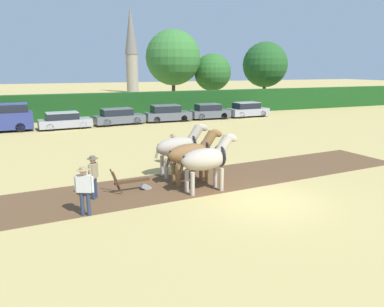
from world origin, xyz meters
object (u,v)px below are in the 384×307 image
object	(u,v)px
parked_car_center_left	(119,117)
parked_car_right	(247,110)
church_spire	(131,48)
parked_car_center	(167,114)
tree_center_left	(173,58)
draft_horse_lead_right	(192,153)
draft_horse_lead_left	(207,159)
draft_horse_trail_left	(180,146)
plow	(135,184)
farmer_at_plow	(93,174)
tree_center	(212,72)
farmer_onlooker_left	(84,187)
parked_car_left	(64,121)
tree_center_right	(265,65)
parked_car_center_right	(209,112)
farmer_beside_team	(173,147)

from	to	relation	value
parked_car_center_left	parked_car_right	world-z (taller)	parked_car_right
church_spire	parked_car_center	bearing A→B (deg)	-99.05
tree_center_left	draft_horse_lead_right	xyz separation A→B (m)	(-9.91, -30.77, -4.94)
draft_horse_lead_left	parked_car_center_left	world-z (taller)	draft_horse_lead_left
draft_horse_trail_left	parked_car_right	size ratio (longest dim) A/B	0.67
parked_car_center_left	parked_car_center	xyz separation A→B (m)	(4.76, 0.36, 0.04)
plow	farmer_at_plow	xyz separation A→B (m)	(-1.73, -0.30, 0.70)
tree_center	parked_car_center_left	world-z (taller)	tree_center
parked_car_center_left	church_spire	bearing A→B (deg)	68.52
tree_center	farmer_onlooker_left	world-z (taller)	tree_center
tree_center	parked_car_left	distance (m)	23.13
parked_car_center	farmer_onlooker_left	bearing A→B (deg)	-114.50
tree_center_right	draft_horse_trail_left	world-z (taller)	tree_center_right
farmer_onlooker_left	parked_car_left	distance (m)	20.41
church_spire	farmer_at_plow	bearing A→B (deg)	-104.64
tree_center_right	parked_car_center_right	size ratio (longest dim) A/B	2.13
farmer_onlooker_left	church_spire	bearing A→B (deg)	10.88
farmer_onlooker_left	parked_car_center_right	xyz separation A→B (m)	(14.60, 21.38, -0.31)
draft_horse_lead_right	parked_car_right	world-z (taller)	draft_horse_lead_right
draft_horse_lead_left	draft_horse_trail_left	distance (m)	2.68
plow	farmer_onlooker_left	size ratio (longest dim) A/B	0.99
draft_horse_trail_left	parked_car_right	world-z (taller)	draft_horse_trail_left
tree_center	farmer_beside_team	size ratio (longest dim) A/B	4.11
tree_center_left	parked_car_center_right	xyz separation A→B (m)	(-0.27, -11.58, -5.55)
farmer_onlooker_left	parked_car_right	distance (m)	28.63
draft_horse_lead_left	parked_car_center_right	xyz separation A→B (m)	(9.54, 20.53, -0.65)
parked_car_left	parked_car_right	bearing A→B (deg)	-1.63
tree_center_left	parked_car_right	bearing A→B (deg)	-70.23
parked_car_left	parked_car_center_left	distance (m)	4.75
farmer_onlooker_left	tree_center	bearing A→B (deg)	-6.19
farmer_beside_team	parked_car_center	distance (m)	16.54
plow	tree_center_right	bearing A→B (deg)	45.02
draft_horse_trail_left	parked_car_center_right	xyz separation A→B (m)	(9.75, 17.85, -0.67)
parked_car_right	farmer_beside_team	bearing A→B (deg)	-133.65
tree_center_left	farmer_beside_team	size ratio (longest dim) A/B	5.84
farmer_beside_team	farmer_onlooker_left	world-z (taller)	farmer_onlooker_left
farmer_at_plow	parked_car_center_right	bearing A→B (deg)	86.39
tree_center_left	draft_horse_lead_left	size ratio (longest dim) A/B	3.48
parked_car_left	parked_car_center_right	size ratio (longest dim) A/B	1.11
tree_center_right	draft_horse_lead_left	xyz separation A→B (m)	(-22.82, -31.22, -4.05)
farmer_at_plow	draft_horse_lead_right	bearing A→B (deg)	38.57
tree_center_left	tree_center	distance (m)	5.54
tree_center_right	plow	bearing A→B (deg)	-130.40
parked_car_center	parked_car_center_right	xyz separation A→B (m)	(4.50, 0.10, -0.02)
draft_horse_lead_left	church_spire	bearing A→B (deg)	74.82
tree_center_left	parked_car_center	size ratio (longest dim) A/B	2.22
church_spire	farmer_beside_team	xyz separation A→B (m)	(-11.85, -59.33, -8.01)
tree_center_left	plow	distance (m)	33.98
farmer_onlooker_left	parked_car_center	distance (m)	23.56
tree_center_left	plow	bearing A→B (deg)	-112.14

